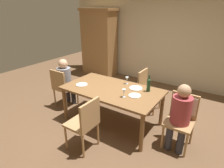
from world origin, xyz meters
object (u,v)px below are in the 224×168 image
Objects in this scene: dinner_plate_guest_right at (136,88)px; wine_glass_near_left at (127,79)px; dinner_plate_host at (135,96)px; dinner_plate_guest_left at (82,85)px; chair_near at (85,121)px; armoire_cabinet at (99,43)px; chair_right_end at (182,113)px; chair_left_end at (62,86)px; person_man_bearded at (180,113)px; chair_far_right at (147,87)px; person_woman_host at (65,79)px; wine_bottle_tall_green at (149,84)px; dining_table at (112,92)px; wine_glass_centre at (124,91)px.

wine_glass_near_left is at bearing 157.35° from dinner_plate_guest_right.
dinner_plate_host is 0.95× the size of dinner_plate_guest_left.
wine_glass_near_left is (0.03, 1.29, 0.32)m from chair_near.
armoire_cabinet is 3.87m from chair_near.
chair_right_end is at bearing 11.09° from dinner_plate_host.
dinner_plate_guest_left is at bearing 8.90° from chair_right_end.
chair_left_end is at bearing 60.05° from chair_near.
person_man_bearded reaches higher than chair_left_end.
wine_glass_near_left is at bearing -41.18° from armoire_cabinet.
armoire_cabinet is 2.37× the size of chair_right_end.
chair_left_end is 1.55m from wine_glass_near_left.
dinner_plate_guest_left and dinner_plate_guest_right have the same top height.
chair_right_end is 1.26m from chair_far_right.
person_man_bearded reaches higher than dinner_plate_guest_right.
person_woman_host is 1.99m from wine_bottle_tall_green.
dining_table is at bearing -20.60° from chair_far_right.
chair_near is at bearing -56.08° from armoire_cabinet.
armoire_cabinet is 3.16m from dinner_plate_guest_right.
person_man_bearded is at bearing 0.70° from dinner_plate_host.
wine_glass_centre is (-0.26, -0.47, -0.03)m from wine_bottle_tall_green.
dinner_plate_guest_left is at bearing -59.82° from armoire_cabinet.
wine_bottle_tall_green is 0.28m from dinner_plate_guest_right.
dinner_plate_guest_left is at bearing -16.34° from person_woman_host.
wine_glass_centre is 0.64× the size of dinner_plate_guest_left.
chair_near reaches higher than wine_glass_centre.
chair_left_end is 6.17× the size of wine_glass_near_left.
chair_right_end is 0.98m from dinner_plate_guest_right.
wine_bottle_tall_green is (0.29, -0.62, 0.35)m from chair_far_right.
chair_right_end is 1.27m from wine_glass_near_left.
chair_right_end reaches higher than wine_glass_centre.
chair_far_right is 3.60× the size of dinner_plate_guest_right.
dinner_plate_guest_right is (0.27, -0.11, -0.10)m from wine_glass_near_left.
person_man_bearded reaches higher than chair_far_right.
chair_near reaches higher than dinner_plate_guest_left.
dining_table is 0.47m from dinner_plate_guest_right.
chair_near is at bearing 39.60° from chair_right_end.
wine_bottle_tall_green is at bearing 25.20° from chair_far_right.
dining_table is 0.44m from wine_glass_near_left.
dinner_plate_guest_right is at bearing 35.82° from dining_table.
person_man_bearded is 1.00m from dinner_plate_guest_right.
armoire_cabinet is 2.81m from chair_far_right.
wine_glass_near_left and wine_glass_centre have the same top height.
chair_left_end is (0.72, -2.36, -0.56)m from armoire_cabinet.
person_woman_host is (-1.41, 0.93, 0.13)m from chair_near.
person_man_bearded is 4.48× the size of dinner_plate_guest_right.
dining_table is 1.34m from chair_left_end.
wine_glass_centre is at bearing -6.89° from person_woman_host.
chair_right_end and chair_near have the same top height.
person_woman_host is 2.66m from person_man_bearded.
armoire_cabinet is 2.40m from person_woman_host.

